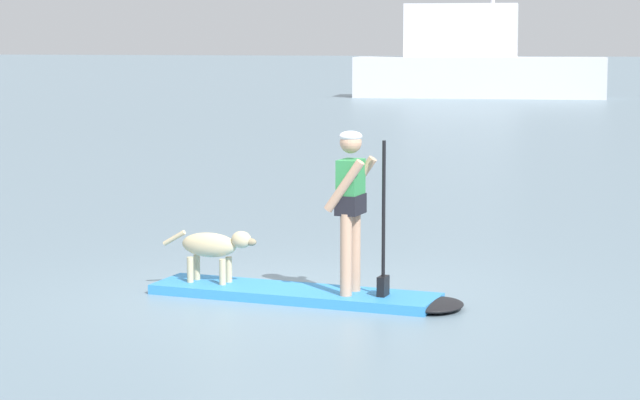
{
  "coord_description": "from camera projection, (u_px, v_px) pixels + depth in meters",
  "views": [
    {
      "loc": [
        3.6,
        -11.88,
        2.64
      ],
      "look_at": [
        0.0,
        1.0,
        0.9
      ],
      "focal_mm": 68.74,
      "sensor_mm": 36.0,
      "label": 1
    }
  ],
  "objects": [
    {
      "name": "ground_plane",
      "position": [
        294.0,
        298.0,
        12.65
      ],
      "size": [
        400.0,
        400.0,
        0.0
      ],
      "primitive_type": "plane",
      "color": "slate"
    },
    {
      "name": "paddleboard",
      "position": [
        314.0,
        295.0,
        12.56
      ],
      "size": [
        3.35,
        1.02,
        0.1
      ],
      "color": "#338CD8",
      "rests_on": "ground_plane"
    },
    {
      "name": "person_paddler",
      "position": [
        352.0,
        200.0,
        12.28
      ],
      "size": [
        0.63,
        0.51,
        1.65
      ],
      "color": "tan",
      "rests_on": "paddleboard"
    },
    {
      "name": "dog",
      "position": [
        214.0,
        247.0,
        12.91
      ],
      "size": [
        1.09,
        0.28,
        0.57
      ],
      "color": "#CCB78C",
      "rests_on": "paddleboard"
    },
    {
      "name": "moored_boat_port",
      "position": [
        474.0,
        63.0,
        56.93
      ],
      "size": [
        11.73,
        3.66,
        9.95
      ],
      "color": "silver",
      "rests_on": "ground_plane"
    }
  ]
}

